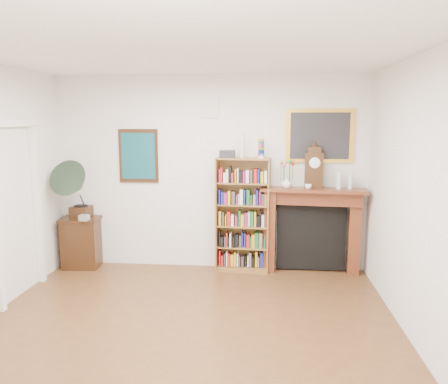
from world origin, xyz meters
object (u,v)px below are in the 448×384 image
fireplace (312,222)px  bottle_right (350,181)px  teacup (308,186)px  bookshelf (243,209)px  cd_stack (84,218)px  gramophone (75,186)px  mantel_clock (314,168)px  flower_vase (287,183)px  bottle_left (339,180)px  side_cabinet (81,243)px

fireplace → bottle_right: bearing=2.2°
fireplace → teacup: bearing=-117.3°
bookshelf → teacup: (0.90, -0.07, 0.35)m
cd_stack → teacup: teacup is taller
gramophone → mantel_clock: mantel_clock is taller
fireplace → mantel_clock: (-0.00, -0.04, 0.78)m
cd_stack → bottle_right: 3.79m
bookshelf → mantel_clock: size_ratio=3.28×
mantel_clock → flower_vase: size_ratio=3.94×
bottle_left → gramophone: bearing=-177.9°
fireplace → bottle_right: size_ratio=7.40×
mantel_clock → flower_vase: bearing=-170.5°
mantel_clock → teacup: (-0.08, -0.09, -0.24)m
cd_stack → mantel_clock: size_ratio=0.21×
teacup → fireplace: bearing=57.3°
bookshelf → bottle_right: size_ratio=9.47×
cd_stack → bottle_right: bearing=3.7°
side_cabinet → cd_stack: cd_stack is taller
cd_stack → mantel_clock: mantel_clock is taller
bookshelf → cd_stack: bookshelf is taller
bottle_left → bottle_right: 0.17m
side_cabinet → cd_stack: 0.46m
teacup → side_cabinet: bearing=179.8°
bookshelf → side_cabinet: bearing=-173.5°
fireplace → bookshelf: bearing=-171.7°
bookshelf → bottle_right: 1.54m
bookshelf → bottle_left: (1.32, -0.02, 0.43)m
flower_vase → fireplace: bearing=8.4°
gramophone → bottle_right: gramophone is taller
teacup → bottle_right: size_ratio=0.46×
cd_stack → bottle_right: size_ratio=0.60×
gramophone → side_cabinet: bearing=91.3°
flower_vase → teacup: 0.31m
fireplace → gramophone: 3.42m
gramophone → mantel_clock: (3.38, 0.16, 0.27)m
side_cabinet → mantel_clock: mantel_clock is taller
fireplace → cd_stack: (-3.24, -0.27, 0.06)m
cd_stack → mantel_clock: bearing=4.1°
side_cabinet → bottle_left: bearing=-3.9°
teacup → bookshelf: bearing=175.3°
fireplace → cd_stack: fireplace is taller
cd_stack → bottle_left: size_ratio=0.50×
cd_stack → bottle_right: (3.74, 0.24, 0.54)m
mantel_clock → bottle_right: bearing=8.2°
side_cabinet → bookshelf: bearing=-3.1°
cd_stack → fireplace: bearing=4.8°
cd_stack → teacup: 3.20m
fireplace → bottle_left: bearing=-5.3°
mantel_clock → bottle_left: mantel_clock is taller
gramophone → flower_vase: 3.01m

